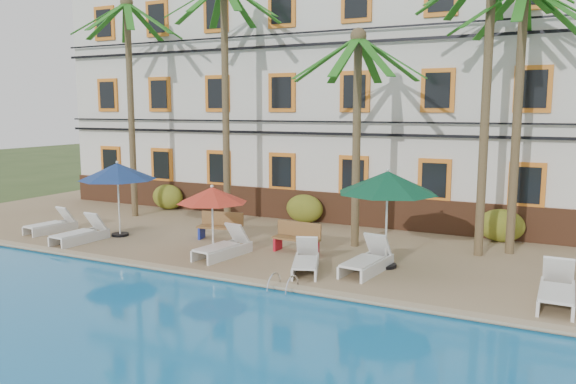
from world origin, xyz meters
The scene contains 24 objects.
ground centered at (0.00, 0.00, 0.00)m, with size 100.00×100.00×0.00m, color #384C23.
pool_deck centered at (0.00, 5.00, 0.12)m, with size 30.00×12.00×0.25m, color tan.
pool_coping centered at (0.00, -0.90, 0.28)m, with size 30.00×0.35×0.06m, color tan.
hotel_building centered at (0.00, 9.98, 5.37)m, with size 25.40×6.44×10.22m.
palm_a centered at (-7.19, 4.75, 5.81)m, with size 4.26×4.26×8.76m.
palm_b centered at (-2.78, 4.88, 6.01)m, with size 4.26×4.26×9.11m.
palm_c centered at (2.66, 3.91, 4.69)m, with size 4.26×4.26×6.83m.
palm_d centered at (6.40, 4.45, 5.80)m, with size 4.26×4.26×8.74m.
palm_e centered at (7.22, 5.12, 5.47)m, with size 4.26×4.26×8.16m.
shrub_left centered at (-6.96, 6.60, 0.80)m, with size 1.50×0.90×1.10m, color #245518.
shrub_mid centered at (-0.35, 6.60, 0.80)m, with size 1.50×0.90×1.10m, color #245518.
shrub_right centered at (6.82, 6.60, 0.80)m, with size 1.50×0.90×1.10m, color #245518.
umbrella_blue centered at (-5.15, 1.67, 2.49)m, with size 2.62×2.62×2.62m.
umbrella_red centered at (-0.78, 0.94, 2.07)m, with size 2.14×2.14×2.15m.
umbrella_green centered at (4.26, 1.97, 2.62)m, with size 2.78×2.78×2.77m.
lounger_a centered at (-7.79, 1.06, 0.53)m, with size 0.87×1.87×0.85m.
lounger_b centered at (-5.66, 0.39, 0.55)m, with size 0.82×1.99×0.92m.
lounger_c centered at (-0.41, 0.93, 0.55)m, with size 1.01×2.07×0.94m.
lounger_d centered at (2.43, 0.62, 0.53)m, with size 1.28×1.96×0.87m.
lounger_e centered at (3.95, 1.31, 0.56)m, with size 0.97×2.12×0.97m.
lounger_f centered at (8.59, 0.77, 0.57)m, with size 0.75×2.07×0.98m.
bench_left centered at (-1.73, 2.77, 0.72)m, with size 1.56×0.73×0.93m.
bench_right centered at (1.34, 2.39, 0.72)m, with size 1.52×0.55×0.93m.
pool_ladder centered at (2.56, -1.00, 0.25)m, with size 0.54×0.74×0.74m.
Camera 1 is at (8.55, -12.84, 4.62)m, focal length 35.00 mm.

